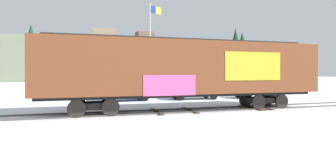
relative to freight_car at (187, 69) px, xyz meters
name	(u,v)px	position (x,y,z in m)	size (l,w,h in m)	color
ground_plane	(199,110)	(0.80, 0.00, -2.52)	(260.00, 260.00, 0.00)	silver
track	(193,110)	(0.44, 0.02, -2.48)	(60.01, 4.06, 0.08)	#4C4742
freight_car	(187,69)	(0.00, 0.00, 0.00)	(16.88, 3.49, 4.35)	brown
flagpole	(152,37)	(0.30, 13.15, 3.69)	(1.46, 0.82, 9.84)	silver
hillside	(121,62)	(0.82, 71.04, 3.40)	(122.39, 31.15, 16.45)	slate
parked_car_blue	(125,91)	(-3.14, 6.66, -1.68)	(4.35, 2.34, 1.64)	navy
parked_car_silver	(193,90)	(2.72, 6.63, -1.71)	(4.37, 1.92, 1.55)	#B7BABF
parked_car_green	(256,89)	(8.58, 6.19, -1.69)	(4.09, 1.91, 1.69)	#1E5933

